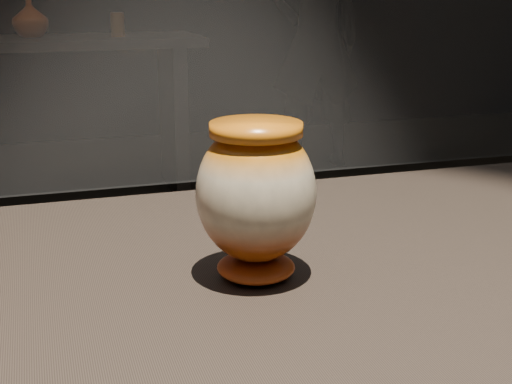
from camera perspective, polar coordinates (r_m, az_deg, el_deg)
main_vase at (r=0.74m, az=0.00°, el=-0.23°), size 0.16×0.16×0.17m
back_shelf at (r=4.16m, az=-18.40°, el=7.96°), size 2.00×0.60×0.90m
back_vase_mid at (r=4.18m, az=-17.63°, el=13.11°), size 0.22×0.22×0.20m
back_vase_right at (r=4.10m, az=-11.02°, el=13.03°), size 0.07×0.07×0.13m
visitor at (r=4.70m, az=4.85°, el=11.97°), size 0.63×0.44×1.65m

